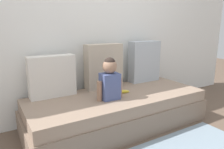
{
  "coord_description": "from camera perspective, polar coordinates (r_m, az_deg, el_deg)",
  "views": [
    {
      "loc": [
        -1.26,
        -1.98,
        1.18
      ],
      "look_at": [
        -0.08,
        0.0,
        0.64
      ],
      "focal_mm": 33.79,
      "sensor_mm": 36.0,
      "label": 1
    }
  ],
  "objects": [
    {
      "name": "throw_pillow_left",
      "position": [
        2.46,
        -15.91,
        -0.46
      ],
      "size": [
        0.51,
        0.16,
        0.47
      ],
      "primitive_type": "cube",
      "color": "silver",
      "rests_on": "couch"
    },
    {
      "name": "banana",
      "position": [
        2.52,
        2.86,
        -4.67
      ],
      "size": [
        0.18,
        0.1,
        0.04
      ],
      "primitive_type": "ellipsoid",
      "rotation": [
        0.0,
        0.0,
        -0.33
      ],
      "color": "yellow",
      "rests_on": "couch"
    },
    {
      "name": "ground_plane",
      "position": [
        2.63,
        1.45,
        -13.53
      ],
      "size": [
        12.0,
        12.0,
        0.0
      ],
      "primitive_type": "plane",
      "color": "brown"
    },
    {
      "name": "back_wall",
      "position": [
        2.84,
        -4.68,
        14.16
      ],
      "size": [
        5.33,
        0.1,
        2.47
      ],
      "primitive_type": "cube",
      "color": "white",
      "rests_on": "ground"
    },
    {
      "name": "throw_pillow_right",
      "position": [
        3.05,
        8.7,
        3.52
      ],
      "size": [
        0.46,
        0.16,
        0.57
      ],
      "primitive_type": "cube",
      "color": "#B2BCC6",
      "rests_on": "couch"
    },
    {
      "name": "couch",
      "position": [
        2.55,
        1.47,
        -9.65
      ],
      "size": [
        2.13,
        0.87,
        0.39
      ],
      "color": "#826C5B",
      "rests_on": "ground"
    },
    {
      "name": "toddler",
      "position": [
        2.28,
        -0.61,
        -1.26
      ],
      "size": [
        0.31,
        0.17,
        0.46
      ],
      "color": "#4C5B93",
      "rests_on": "couch"
    },
    {
      "name": "throw_pillow_center",
      "position": [
        2.69,
        -2.27,
        2.25
      ],
      "size": [
        0.48,
        0.16,
        0.56
      ],
      "primitive_type": "cube",
      "color": "#C1B29E",
      "rests_on": "couch"
    }
  ]
}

